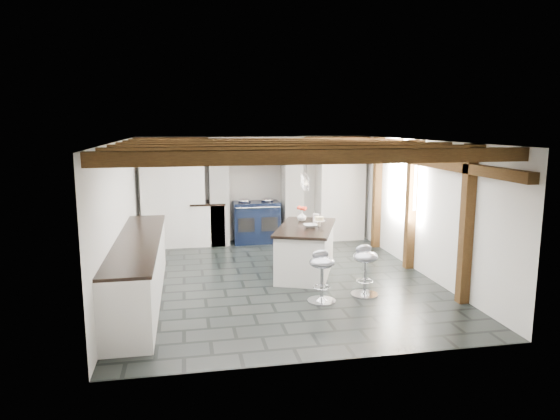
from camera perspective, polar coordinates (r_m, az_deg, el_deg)
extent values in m
plane|color=black|center=(8.45, -0.16, -7.85)|extent=(6.00, 6.00, 0.00)
plane|color=silver|center=(11.11, -3.01, 2.49)|extent=(5.00, 0.00, 5.00)
plane|color=silver|center=(8.11, -17.81, -0.71)|extent=(0.00, 6.00, 6.00)
plane|color=silver|center=(8.97, 15.73, 0.37)|extent=(0.00, 6.00, 6.00)
plane|color=white|center=(8.06, -0.17, 7.93)|extent=(6.00, 6.00, 0.00)
cube|color=white|center=(10.76, -7.01, 1.12)|extent=(0.40, 0.60, 1.90)
cube|color=white|center=(10.98, 1.35, 1.36)|extent=(0.40, 0.60, 1.90)
cube|color=#573B19|center=(10.74, -2.83, 6.74)|extent=(2.10, 0.65, 0.18)
cube|color=white|center=(10.73, -2.84, 7.57)|extent=(2.00, 0.60, 0.31)
cube|color=black|center=(10.42, -2.59, 6.98)|extent=(1.00, 0.03, 0.22)
cube|color=silver|center=(10.40, -2.58, 6.97)|extent=(0.90, 0.01, 0.14)
cube|color=white|center=(10.74, -12.08, 1.22)|extent=(1.30, 0.58, 2.00)
cube|color=white|center=(11.25, 6.84, 1.76)|extent=(1.00, 0.58, 2.00)
cube|color=white|center=(7.66, -15.82, -6.69)|extent=(0.60, 3.80, 0.88)
cube|color=black|center=(7.54, -15.99, -3.33)|extent=(0.64, 3.80, 0.04)
cube|color=white|center=(10.84, -8.27, -1.59)|extent=(0.70, 0.60, 0.88)
cube|color=black|center=(10.76, -8.33, 0.81)|extent=(0.74, 0.64, 0.04)
cube|color=#573B19|center=(8.85, 15.50, 5.48)|extent=(0.15, 5.80, 0.14)
plane|color=white|center=(9.45, 14.12, 3.35)|extent=(0.00, 0.90, 0.90)
cube|color=#573B19|center=(5.53, 4.81, 6.09)|extent=(5.00, 0.16, 0.16)
cube|color=#573B19|center=(6.37, 2.71, 6.60)|extent=(5.00, 0.16, 0.16)
cube|color=#573B19|center=(7.21, 1.10, 6.99)|extent=(5.00, 0.16, 0.16)
cube|color=#573B19|center=(8.06, -0.17, 7.29)|extent=(5.00, 0.16, 0.16)
cube|color=#573B19|center=(8.92, -1.20, 7.53)|extent=(5.00, 0.16, 0.16)
cube|color=#573B19|center=(9.77, -2.05, 7.73)|extent=(5.00, 0.16, 0.16)
cube|color=#573B19|center=(10.63, -2.77, 7.90)|extent=(5.00, 0.16, 0.16)
cube|color=#573B19|center=(7.56, 20.55, -1.61)|extent=(0.15, 0.15, 2.30)
cube|color=#573B19|center=(9.12, 14.72, 0.56)|extent=(0.15, 0.15, 2.30)
cube|color=#573B19|center=(10.57, 11.02, 1.94)|extent=(0.15, 0.15, 2.30)
cylinder|color=black|center=(8.13, 3.03, 5.32)|extent=(0.01, 0.01, 0.56)
cylinder|color=white|center=(8.16, 3.01, 3.01)|extent=(0.09, 0.09, 0.22)
cylinder|color=black|center=(8.43, 2.88, 5.48)|extent=(0.01, 0.01, 0.56)
cylinder|color=white|center=(8.46, 2.86, 3.25)|extent=(0.09, 0.09, 0.22)
cylinder|color=black|center=(8.73, 2.73, 5.64)|extent=(0.01, 0.01, 0.56)
cylinder|color=white|center=(8.76, 2.71, 3.48)|extent=(0.09, 0.09, 0.22)
cube|color=black|center=(10.91, -2.75, -1.37)|extent=(1.00, 0.60, 0.90)
ellipsoid|color=silver|center=(10.79, -4.09, 1.08)|extent=(0.28, 0.28, 0.11)
ellipsoid|color=silver|center=(10.86, -1.46, 1.16)|extent=(0.28, 0.28, 0.11)
cylinder|color=silver|center=(10.53, -2.52, 0.27)|extent=(0.95, 0.03, 0.03)
cube|color=black|center=(10.58, -3.86, -1.73)|extent=(0.35, 0.02, 0.30)
cube|color=black|center=(10.65, -1.19, -1.63)|extent=(0.35, 0.02, 0.30)
cube|color=white|center=(8.64, 2.94, -4.73)|extent=(1.35, 1.80, 0.79)
cube|color=black|center=(8.55, 2.97, -2.02)|extent=(1.44, 1.90, 0.04)
imported|color=white|center=(8.98, 2.51, -0.73)|extent=(0.21, 0.21, 0.17)
ellipsoid|color=red|center=(8.96, 2.52, 0.15)|extent=(0.18, 0.18, 0.11)
cylinder|color=white|center=(8.82, 4.12, -0.98)|extent=(0.11, 0.11, 0.16)
imported|color=white|center=(8.44, 3.49, -1.82)|extent=(0.30, 0.30, 0.06)
cylinder|color=white|center=(8.55, 4.51, -1.57)|extent=(0.04, 0.04, 0.09)
cylinder|color=white|center=(8.54, 4.51, -1.23)|extent=(0.20, 0.20, 0.01)
cylinder|color=#CAB987|center=(8.53, 4.52, -0.97)|extent=(0.15, 0.15, 0.06)
cylinder|color=silver|center=(7.77, 9.62, -9.50)|extent=(0.42, 0.42, 0.03)
cone|color=silver|center=(7.75, 9.63, -9.21)|extent=(0.19, 0.19, 0.08)
cylinder|color=silver|center=(7.67, 9.68, -7.41)|extent=(0.05, 0.05, 0.52)
torus|color=silver|center=(7.70, 9.66, -8.01)|extent=(0.26, 0.26, 0.02)
ellipsoid|color=gray|center=(7.59, 9.74, -5.30)|extent=(0.44, 0.44, 0.17)
ellipsoid|color=gray|center=(7.65, 9.41, -4.45)|extent=(0.28, 0.15, 0.15)
cylinder|color=silver|center=(7.42, 4.76, -10.32)|extent=(0.41, 0.41, 0.03)
cone|color=silver|center=(7.41, 4.77, -10.02)|extent=(0.19, 0.19, 0.07)
cylinder|color=silver|center=(7.33, 4.79, -8.16)|extent=(0.05, 0.05, 0.51)
torus|color=silver|center=(7.35, 4.79, -8.78)|extent=(0.26, 0.26, 0.02)
ellipsoid|color=gray|center=(7.24, 4.83, -5.98)|extent=(0.43, 0.43, 0.17)
ellipsoid|color=gray|center=(7.30, 4.52, -5.09)|extent=(0.28, 0.15, 0.14)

